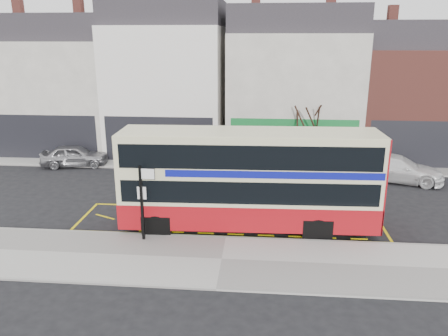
# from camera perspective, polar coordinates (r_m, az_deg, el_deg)

# --- Properties ---
(ground) EXTENTS (120.00, 120.00, 0.00)m
(ground) POSITION_cam_1_polar(r_m,az_deg,el_deg) (19.16, 0.34, -8.88)
(ground) COLOR black
(ground) RESTS_ON ground
(pavement) EXTENTS (40.00, 4.00, 0.15)m
(pavement) POSITION_cam_1_polar(r_m,az_deg,el_deg) (17.09, -0.30, -11.98)
(pavement) COLOR #A8A59F
(pavement) RESTS_ON ground
(kerb) EXTENTS (40.00, 0.15, 0.15)m
(kerb) POSITION_cam_1_polar(r_m,az_deg,el_deg) (18.79, 0.25, -9.17)
(kerb) COLOR gray
(kerb) RESTS_ON ground
(far_pavement) EXTENTS (50.00, 3.00, 0.15)m
(far_pavement) POSITION_cam_1_polar(r_m,az_deg,el_deg) (29.43, 2.10, 0.52)
(far_pavement) COLOR #A8A59F
(far_pavement) RESTS_ON ground
(road_markings) EXTENTS (14.00, 3.40, 0.01)m
(road_markings) POSITION_cam_1_polar(r_m,az_deg,el_deg) (20.61, 0.71, -6.95)
(road_markings) COLOR #DDC30B
(road_markings) RESTS_ON ground
(terrace_far_left) EXTENTS (8.00, 8.01, 10.80)m
(terrace_far_left) POSITION_cam_1_polar(r_m,az_deg,el_deg) (35.66, -20.03, 10.17)
(terrace_far_left) COLOR silver
(terrace_far_left) RESTS_ON ground
(terrace_left) EXTENTS (8.00, 8.01, 11.80)m
(terrace_left) POSITION_cam_1_polar(r_m,az_deg,el_deg) (33.08, -7.18, 11.46)
(terrace_left) COLOR white
(terrace_left) RESTS_ON ground
(terrace_green_shop) EXTENTS (9.00, 8.01, 11.30)m
(terrace_green_shop) POSITION_cam_1_polar(r_m,az_deg,el_deg) (32.44, 8.87, 10.85)
(terrace_green_shop) COLOR silver
(terrace_green_shop) RESTS_ON ground
(terrace_right) EXTENTS (9.00, 8.01, 10.30)m
(terrace_right) POSITION_cam_1_polar(r_m,az_deg,el_deg) (34.27, 24.21, 9.07)
(terrace_right) COLOR brown
(terrace_right) RESTS_ON ground
(double_decker_bus) EXTENTS (11.22, 2.91, 4.45)m
(double_decker_bus) POSITION_cam_1_polar(r_m,az_deg,el_deg) (19.12, 3.35, -1.40)
(double_decker_bus) COLOR beige
(double_decker_bus) RESTS_ON ground
(bus_stop_post) EXTENTS (0.79, 0.14, 3.20)m
(bus_stop_post) POSITION_cam_1_polar(r_m,az_deg,el_deg) (18.12, -10.53, -3.66)
(bus_stop_post) COLOR black
(bus_stop_post) RESTS_ON pavement
(car_silver) EXTENTS (4.54, 2.51, 1.46)m
(car_silver) POSITION_cam_1_polar(r_m,az_deg,el_deg) (30.64, -18.93, 1.54)
(car_silver) COLOR #9A999D
(car_silver) RESTS_ON ground
(car_grey) EXTENTS (4.74, 2.22, 1.50)m
(car_grey) POSITION_cam_1_polar(r_m,az_deg,el_deg) (28.08, -2.36, 1.15)
(car_grey) COLOR #45474D
(car_grey) RESTS_ON ground
(car_white) EXTENTS (5.71, 3.65, 1.54)m
(car_white) POSITION_cam_1_polar(r_m,az_deg,el_deg) (27.99, 21.59, -0.05)
(car_white) COLOR white
(car_white) RESTS_ON ground
(street_tree_right) EXTENTS (2.47, 2.47, 5.32)m
(street_tree_right) POSITION_cam_1_polar(r_m,az_deg,el_deg) (28.37, 10.89, 6.99)
(street_tree_right) COLOR black
(street_tree_right) RESTS_ON ground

